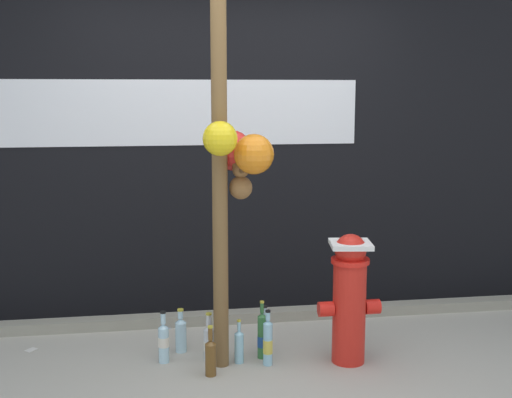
{
  "coord_description": "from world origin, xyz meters",
  "views": [
    {
      "loc": [
        -0.58,
        -3.47,
        1.72
      ],
      "look_at": [
        0.02,
        0.45,
        1.07
      ],
      "focal_mm": 45.68,
      "sensor_mm": 36.0,
      "label": 1
    }
  ],
  "objects_px": {
    "bottle_3": "(265,336)",
    "bottle_6": "(262,336)",
    "bottle_7": "(181,334)",
    "bottle_4": "(239,346)",
    "bottle_0": "(209,341)",
    "memorial_post": "(229,121)",
    "fire_hydrant": "(349,296)",
    "bottle_1": "(211,356)",
    "bottle_2": "(164,341)",
    "bottle_5": "(268,342)"
  },
  "relations": [
    {
      "from": "bottle_4",
      "to": "bottle_6",
      "type": "height_order",
      "value": "bottle_6"
    },
    {
      "from": "fire_hydrant",
      "to": "bottle_7",
      "type": "height_order",
      "value": "fire_hydrant"
    },
    {
      "from": "bottle_6",
      "to": "bottle_0",
      "type": "bearing_deg",
      "value": 174.2
    },
    {
      "from": "bottle_7",
      "to": "bottle_0",
      "type": "bearing_deg",
      "value": -40.86
    },
    {
      "from": "bottle_1",
      "to": "bottle_5",
      "type": "relative_size",
      "value": 0.88
    },
    {
      "from": "memorial_post",
      "to": "bottle_6",
      "type": "xyz_separation_m",
      "value": [
        0.21,
        0.07,
        -1.4
      ]
    },
    {
      "from": "memorial_post",
      "to": "fire_hydrant",
      "type": "xyz_separation_m",
      "value": [
        0.75,
        -0.07,
        -1.11
      ]
    },
    {
      "from": "bottle_1",
      "to": "fire_hydrant",
      "type": "bearing_deg",
      "value": 4.87
    },
    {
      "from": "bottle_0",
      "to": "bottle_6",
      "type": "height_order",
      "value": "bottle_6"
    },
    {
      "from": "fire_hydrant",
      "to": "bottle_4",
      "type": "bearing_deg",
      "value": 172.92
    },
    {
      "from": "bottle_2",
      "to": "bottle_5",
      "type": "xyz_separation_m",
      "value": [
        0.65,
        -0.14,
        0.01
      ]
    },
    {
      "from": "bottle_1",
      "to": "bottle_2",
      "type": "relative_size",
      "value": 0.93
    },
    {
      "from": "memorial_post",
      "to": "fire_hydrant",
      "type": "relative_size",
      "value": 3.28
    },
    {
      "from": "bottle_0",
      "to": "bottle_3",
      "type": "distance_m",
      "value": 0.38
    },
    {
      "from": "memorial_post",
      "to": "bottle_1",
      "type": "xyz_separation_m",
      "value": [
        -0.14,
        -0.15,
        -1.43
      ]
    },
    {
      "from": "bottle_2",
      "to": "bottle_7",
      "type": "relative_size",
      "value": 1.15
    },
    {
      "from": "bottle_0",
      "to": "bottle_2",
      "type": "relative_size",
      "value": 0.92
    },
    {
      "from": "memorial_post",
      "to": "fire_hydrant",
      "type": "distance_m",
      "value": 1.34
    },
    {
      "from": "bottle_4",
      "to": "bottle_7",
      "type": "xyz_separation_m",
      "value": [
        -0.36,
        0.24,
        0.01
      ]
    },
    {
      "from": "bottle_2",
      "to": "bottle_3",
      "type": "distance_m",
      "value": 0.67
    },
    {
      "from": "memorial_post",
      "to": "bottle_7",
      "type": "xyz_separation_m",
      "value": [
        -0.31,
        0.26,
        -1.43
      ]
    },
    {
      "from": "bottle_2",
      "to": "bottle_6",
      "type": "bearing_deg",
      "value": -2.58
    },
    {
      "from": "bottle_0",
      "to": "bottle_1",
      "type": "height_order",
      "value": "bottle_1"
    },
    {
      "from": "bottle_7",
      "to": "bottle_1",
      "type": "bearing_deg",
      "value": -67.75
    },
    {
      "from": "memorial_post",
      "to": "bottle_0",
      "type": "xyz_separation_m",
      "value": [
        -0.13,
        0.1,
        -1.43
      ]
    },
    {
      "from": "memorial_post",
      "to": "bottle_4",
      "type": "distance_m",
      "value": 1.44
    },
    {
      "from": "bottle_2",
      "to": "bottle_5",
      "type": "distance_m",
      "value": 0.67
    },
    {
      "from": "fire_hydrant",
      "to": "bottle_6",
      "type": "bearing_deg",
      "value": 165.52
    },
    {
      "from": "bottle_2",
      "to": "fire_hydrant",
      "type": "bearing_deg",
      "value": -8.15
    },
    {
      "from": "bottle_1",
      "to": "memorial_post",
      "type": "bearing_deg",
      "value": 45.84
    },
    {
      "from": "bottle_6",
      "to": "bottle_3",
      "type": "bearing_deg",
      "value": 67.49
    },
    {
      "from": "bottle_0",
      "to": "bottle_4",
      "type": "bearing_deg",
      "value": -25.34
    },
    {
      "from": "bottle_0",
      "to": "bottle_7",
      "type": "distance_m",
      "value": 0.23
    },
    {
      "from": "bottle_2",
      "to": "bottle_7",
      "type": "xyz_separation_m",
      "value": [
        0.12,
        0.16,
        -0.01
      ]
    },
    {
      "from": "fire_hydrant",
      "to": "bottle_0",
      "type": "xyz_separation_m",
      "value": [
        -0.89,
        0.17,
        -0.32
      ]
    },
    {
      "from": "fire_hydrant",
      "to": "bottle_4",
      "type": "xyz_separation_m",
      "value": [
        -0.7,
        0.09,
        -0.33
      ]
    },
    {
      "from": "memorial_post",
      "to": "bottle_3",
      "type": "height_order",
      "value": "memorial_post"
    },
    {
      "from": "bottle_3",
      "to": "bottle_5",
      "type": "relative_size",
      "value": 0.9
    },
    {
      "from": "bottle_0",
      "to": "bottle_6",
      "type": "distance_m",
      "value": 0.35
    },
    {
      "from": "memorial_post",
      "to": "bottle_4",
      "type": "relative_size",
      "value": 9.61
    },
    {
      "from": "fire_hydrant",
      "to": "bottle_1",
      "type": "distance_m",
      "value": 0.95
    },
    {
      "from": "bottle_4",
      "to": "bottle_5",
      "type": "relative_size",
      "value": 0.79
    },
    {
      "from": "bottle_4",
      "to": "fire_hydrant",
      "type": "bearing_deg",
      "value": -7.08
    },
    {
      "from": "fire_hydrant",
      "to": "bottle_5",
      "type": "distance_m",
      "value": 0.6
    },
    {
      "from": "bottle_1",
      "to": "bottle_6",
      "type": "distance_m",
      "value": 0.42
    },
    {
      "from": "bottle_7",
      "to": "bottle_4",
      "type": "bearing_deg",
      "value": -33.58
    },
    {
      "from": "bottle_0",
      "to": "bottle_4",
      "type": "height_order",
      "value": "bottle_0"
    },
    {
      "from": "bottle_1",
      "to": "bottle_3",
      "type": "height_order",
      "value": "bottle_3"
    },
    {
      "from": "bottle_3",
      "to": "bottle_6",
      "type": "distance_m",
      "value": 0.1
    },
    {
      "from": "fire_hydrant",
      "to": "bottle_6",
      "type": "relative_size",
      "value": 2.18
    }
  ]
}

